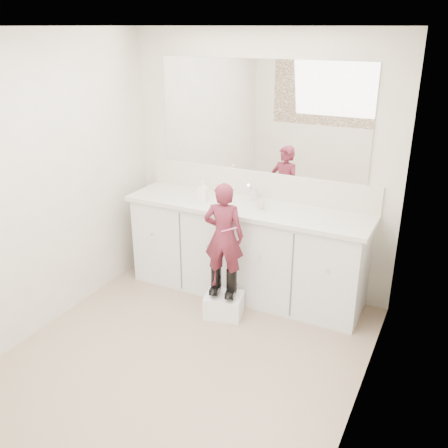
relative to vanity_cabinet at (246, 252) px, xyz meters
The scene contains 17 objects.
floor 1.30m from the vanity_cabinet, 90.00° to the right, with size 3.00×3.00×0.00m, color #957961.
ceiling 2.32m from the vanity_cabinet, 90.00° to the right, with size 3.00×3.00×0.00m, color white.
wall_back 0.82m from the vanity_cabinet, 90.00° to the left, with size 2.60×2.60×0.00m, color beige.
wall_left 1.95m from the vanity_cabinet, 136.70° to the right, with size 3.00×3.00×0.00m, color beige.
wall_right 1.95m from the vanity_cabinet, 43.30° to the right, with size 3.00×3.00×0.00m, color beige.
vanity_cabinet is the anchor object (origin of this frame).
countertop 0.45m from the vanity_cabinet, 90.00° to the right, with size 2.28×0.58×0.04m, color beige.
backsplash 0.64m from the vanity_cabinet, 90.00° to the left, with size 2.28×0.03×0.25m, color beige.
mirror 1.24m from the vanity_cabinet, 90.00° to the left, with size 2.00×0.02×1.00m, color white.
faucet 0.54m from the vanity_cabinet, 90.00° to the left, with size 0.08×0.08×0.10m, color silver.
cup 0.53m from the vanity_cabinet, 10.46° to the right, with size 0.09×0.09×0.08m, color beige.
soap_bottle 0.70m from the vanity_cabinet, behind, with size 0.08×0.09×0.19m, color white.
step_stool 0.57m from the vanity_cabinet, 89.60° to the right, with size 0.32×0.27×0.20m, color white.
boot_left 0.49m from the vanity_cabinet, 98.59° to the right, with size 0.10×0.18×0.27m, color black, non-canonical shape.
boot_right 0.49m from the vanity_cabinet, 80.64° to the right, with size 0.10×0.18×0.27m, color black, non-canonical shape.
toddler 0.59m from the vanity_cabinet, 89.60° to the right, with size 0.34×0.22×0.93m, color #962E4B.
toothbrush 0.68m from the vanity_cabinet, 81.95° to the right, with size 0.01×0.01×0.14m, color #EB5B9E.
Camera 1 is at (1.71, -2.68, 2.41)m, focal length 40.00 mm.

